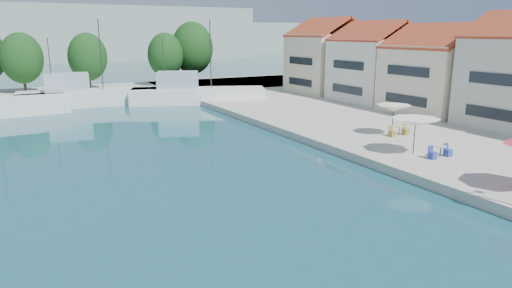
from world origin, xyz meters
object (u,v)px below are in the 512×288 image
umbrella_cream (394,108)px  trawler_03 (86,96)px  trawler_04 (195,94)px  umbrella_white (416,122)px

umbrella_cream → trawler_03: bearing=120.3°
trawler_03 → trawler_04: size_ratio=0.98×
trawler_04 → trawler_03: bearing=-177.6°
trawler_03 → trawler_04: same height
umbrella_white → trawler_03: bearing=113.1°
trawler_04 → umbrella_cream: bearing=-54.3°
trawler_03 → umbrella_white: (15.10, -35.48, 1.64)m
trawler_04 → umbrella_cream: size_ratio=6.14×
umbrella_cream → umbrella_white: bearing=-120.6°
umbrella_cream → trawler_04: bearing=103.1°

